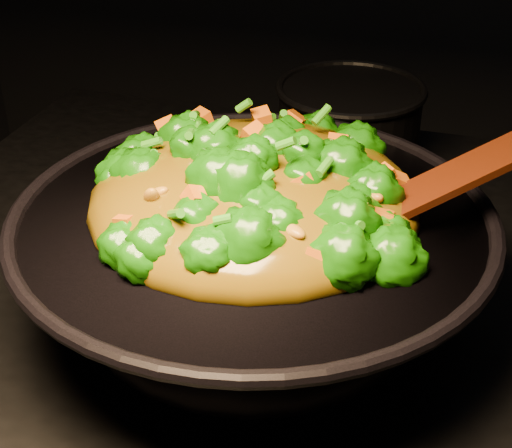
% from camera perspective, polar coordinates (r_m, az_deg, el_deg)
% --- Properties ---
extents(wok, '(0.48, 0.48, 0.13)m').
position_cam_1_polar(wok, '(0.78, -0.21, -3.40)').
color(wok, black).
rests_on(wok, stovetop).
extents(stir_fry, '(0.34, 0.34, 0.11)m').
position_cam_1_polar(stir_fry, '(0.73, -0.15, 4.98)').
color(stir_fry, '#155C06').
rests_on(stir_fry, wok).
extents(spatula, '(0.25, 0.17, 0.11)m').
position_cam_1_polar(spatula, '(0.73, 14.60, 3.47)').
color(spatula, black).
rests_on(spatula, wok).
extents(back_pot, '(0.24, 0.24, 0.11)m').
position_cam_1_polar(back_pot, '(1.11, 6.77, 7.30)').
color(back_pot, black).
rests_on(back_pot, stovetop).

